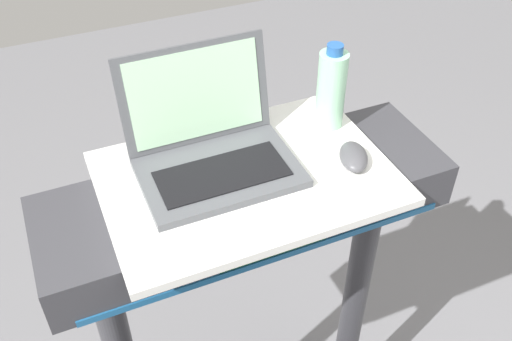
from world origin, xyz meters
The scene contains 4 objects.
desk_board centered at (0.00, 0.70, 1.21)m, with size 0.61×0.42×0.02m, color white.
laptop centered at (-0.05, 0.76, 1.27)m, with size 0.33×0.27×0.23m.
computer_mouse centered at (0.23, 0.65, 1.24)m, with size 0.06×0.10×0.03m, color #4C4C51.
water_bottle centered at (0.25, 0.79, 1.31)m, with size 0.07×0.07×0.21m.
Camera 1 is at (-0.35, -0.16, 2.02)m, focal length 40.79 mm.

